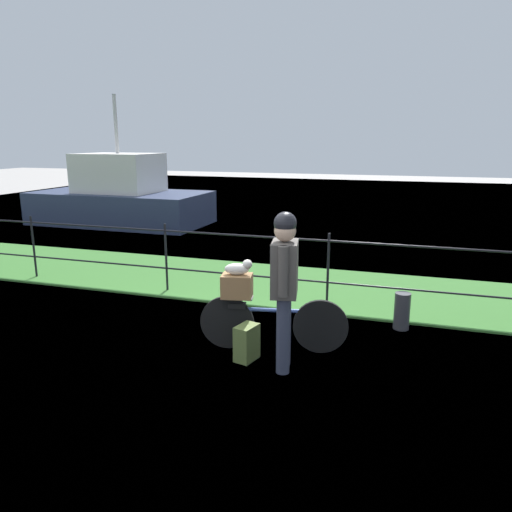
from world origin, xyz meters
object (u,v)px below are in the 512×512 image
object	(u,v)px
cyclist_person	(284,278)
backpack_on_paving	(247,343)
bicycle_main	(271,323)
mooring_bollard	(402,311)
moored_boat_near	(121,198)
terrier_dog	(239,268)
wooden_crate	(237,286)

from	to	relation	value
cyclist_person	backpack_on_paving	bearing A→B (deg)	170.20
backpack_on_paving	bicycle_main	bearing A→B (deg)	-14.28
bicycle_main	backpack_on_paving	world-z (taller)	bicycle_main
mooring_bollard	moored_boat_near	xyz separation A→B (m)	(-8.01, 5.99, 0.48)
bicycle_main	moored_boat_near	size ratio (longest dim) A/B	0.34
bicycle_main	cyclist_person	bearing A→B (deg)	-58.37
bicycle_main	cyclist_person	xyz separation A→B (m)	(0.25, -0.41, 0.67)
terrier_dog	cyclist_person	bearing A→B (deg)	-28.86
wooden_crate	moored_boat_near	distance (m)	9.51
terrier_dog	cyclist_person	xyz separation A→B (m)	(0.62, -0.34, 0.03)
wooden_crate	backpack_on_paving	size ratio (longest dim) A/B	0.85
wooden_crate	cyclist_person	world-z (taller)	cyclist_person
bicycle_main	cyclist_person	distance (m)	0.82
backpack_on_paving	mooring_bollard	xyz separation A→B (m)	(1.60, 1.47, 0.04)
bicycle_main	mooring_bollard	xyz separation A→B (m)	(1.41, 1.14, -0.09)
wooden_crate	backpack_on_paving	world-z (taller)	wooden_crate
bicycle_main	backpack_on_paving	xyz separation A→B (m)	(-0.19, -0.33, -0.13)
terrier_dog	moored_boat_near	xyz separation A→B (m)	(-6.23, 7.20, -0.24)
cyclist_person	moored_boat_near	xyz separation A→B (m)	(-6.85, 7.54, -0.28)
wooden_crate	bicycle_main	bearing A→B (deg)	10.78
terrier_dog	moored_boat_near	distance (m)	9.52
terrier_dog	mooring_bollard	bearing A→B (deg)	34.21
mooring_bollard	cyclist_person	bearing A→B (deg)	-126.82
bicycle_main	wooden_crate	size ratio (longest dim) A/B	4.93
mooring_bollard	moored_boat_near	size ratio (longest dim) A/B	0.10
cyclist_person	mooring_bollard	xyz separation A→B (m)	(1.16, 1.55, -0.76)
mooring_bollard	terrier_dog	bearing A→B (deg)	-145.79
mooring_bollard	bicycle_main	bearing A→B (deg)	-141.12
mooring_bollard	wooden_crate	bearing A→B (deg)	-146.06
backpack_on_paving	moored_boat_near	bearing A→B (deg)	55.37
wooden_crate	mooring_bollard	distance (m)	2.23
wooden_crate	mooring_bollard	bearing A→B (deg)	33.94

